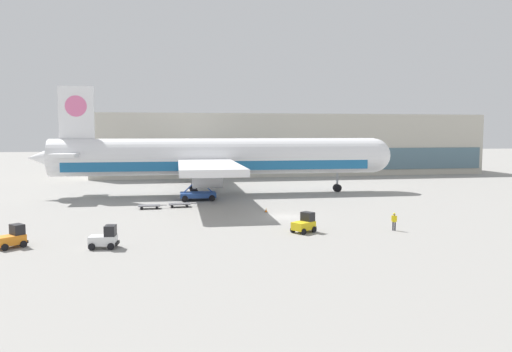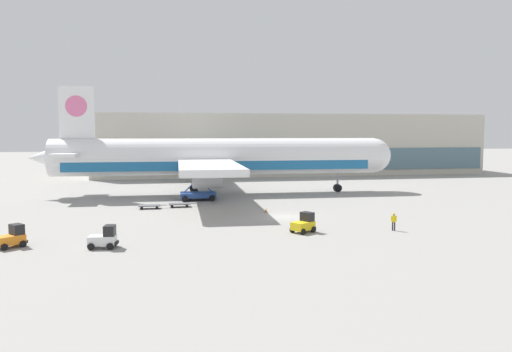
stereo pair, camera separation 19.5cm
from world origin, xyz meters
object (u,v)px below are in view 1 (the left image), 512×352
baggage_tug_mid (105,238)px  traffic_cone_near (266,210)px  scissor_lift_loader (198,185)px  baggage_dolly_second (180,204)px  baggage_dolly_lead (149,206)px  baggage_tug_far (305,224)px  baggage_tug_foreground (12,238)px  ground_crew_near (394,220)px  airplane_main (215,158)px

baggage_tug_mid → traffic_cone_near: bearing=48.3°
scissor_lift_loader → baggage_dolly_second: size_ratio=1.56×
scissor_lift_loader → baggage_dolly_lead: scissor_lift_loader is taller
baggage_tug_far → baggage_dolly_second: bearing=88.3°
scissor_lift_loader → baggage_tug_mid: size_ratio=2.25×
baggage_tug_foreground → baggage_dolly_lead: 23.08m
ground_crew_near → baggage_tug_foreground: bearing=-147.3°
baggage_tug_mid → baggage_tug_far: size_ratio=0.92×
airplane_main → scissor_lift_loader: 8.01m
baggage_tug_mid → baggage_dolly_second: baggage_tug_mid is taller
baggage_tug_foreground → baggage_dolly_lead: (11.17, 20.19, -0.49)m
baggage_dolly_lead → ground_crew_near: (25.17, -19.21, 0.71)m
ground_crew_near → baggage_dolly_lead: bearing=173.8°
airplane_main → ground_crew_near: bearing=-63.8°
airplane_main → ground_crew_near: size_ratio=31.52×
baggage_dolly_second → traffic_cone_near: traffic_cone_near is taller
baggage_tug_foreground → baggage_tug_mid: same height
baggage_tug_foreground → scissor_lift_loader: bearing=16.3°
airplane_main → traffic_cone_near: size_ratio=106.31×
ground_crew_near → traffic_cone_near: 17.38m
airplane_main → baggage_dolly_lead: (-9.94, -13.45, -5.45)m
airplane_main → baggage_tug_foreground: 40.03m
baggage_tug_foreground → traffic_cone_near: bearing=-10.5°
baggage_tug_mid → traffic_cone_near: size_ratio=4.71×
baggage_dolly_lead → ground_crew_near: 31.67m
airplane_main → baggage_tug_far: bearing=-78.2°
baggage_dolly_second → baggage_dolly_lead: bearing=-170.3°
airplane_main → scissor_lift_loader: size_ratio=10.03×
airplane_main → baggage_tug_far: (5.95, -31.84, -4.96)m
baggage_tug_mid → baggage_dolly_second: 23.73m
baggage_tug_mid → baggage_dolly_second: bearing=78.1°
baggage_dolly_second → traffic_cone_near: (10.61, -6.24, -0.12)m
airplane_main → baggage_dolly_lead: airplane_main is taller
scissor_lift_loader → baggage_dolly_lead: bearing=-132.9°
scissor_lift_loader → baggage_tug_mid: 30.62m
scissor_lift_loader → ground_crew_near: scissor_lift_loader is taller
baggage_dolly_second → airplane_main: bearing=63.3°
baggage_dolly_second → scissor_lift_loader: bearing=63.9°
baggage_tug_far → airplane_main: bearing=66.9°
scissor_lift_loader → traffic_cone_near: scissor_lift_loader is taller
baggage_dolly_second → ground_crew_near: (21.23, -19.98, 0.71)m
baggage_tug_foreground → baggage_dolly_second: size_ratio=0.75×
scissor_lift_loader → baggage_dolly_second: (-2.89, -6.28, -1.79)m
baggage_tug_far → baggage_dolly_lead: 24.31m
baggage_dolly_lead → traffic_cone_near: size_ratio=6.81×
ground_crew_near → baggage_tug_mid: bearing=-143.5°
ground_crew_near → traffic_cone_near: size_ratio=3.37×
baggage_dolly_second → ground_crew_near: size_ratio=2.02×
scissor_lift_loader → traffic_cone_near: 14.83m
scissor_lift_loader → traffic_cone_near: bearing=-57.1°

